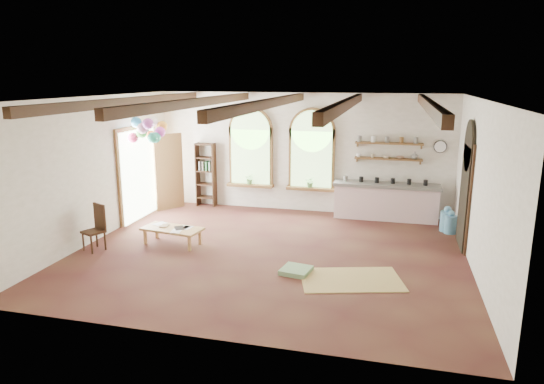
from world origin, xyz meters
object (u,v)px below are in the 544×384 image
(coffee_table, at_px, (172,230))
(side_chair, at_px, (95,237))
(kitchen_counter, at_px, (386,201))
(balloon_cluster, at_px, (148,130))

(coffee_table, xyz_separation_m, side_chair, (-1.44, -0.73, -0.05))
(kitchen_counter, height_order, balloon_cluster, balloon_cluster)
(coffee_table, bearing_deg, side_chair, -153.01)
(kitchen_counter, bearing_deg, coffee_table, -144.87)
(kitchen_counter, height_order, side_chair, side_chair)
(kitchen_counter, distance_m, coffee_table, 5.50)
(coffee_table, bearing_deg, balloon_cluster, 130.76)
(side_chair, relative_size, balloon_cluster, 0.85)
(balloon_cluster, bearing_deg, kitchen_counter, 17.20)
(kitchen_counter, height_order, coffee_table, kitchen_counter)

